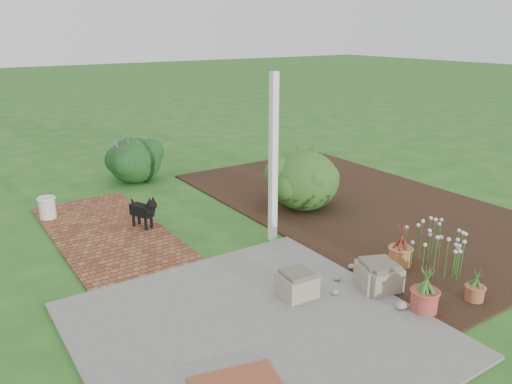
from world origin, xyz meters
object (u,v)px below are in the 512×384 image
black_dog (144,210)px  evergreen_shrub (304,179)px  stone_trough_near (377,276)px  cream_ceramic_urn (47,208)px

black_dog → evergreen_shrub: 2.80m
black_dog → evergreen_shrub: evergreen_shrub is taller
stone_trough_near → evergreen_shrub: bearing=68.8°
black_dog → cream_ceramic_urn: 1.76m
black_dog → cream_ceramic_urn: black_dog is taller
stone_trough_near → cream_ceramic_urn: 5.48m
stone_trough_near → cream_ceramic_urn: bearing=121.1°
stone_trough_near → evergreen_shrub: evergreen_shrub is taller
black_dog → stone_trough_near: bearing=-86.0°
black_dog → evergreen_shrub: (2.72, -0.62, 0.21)m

